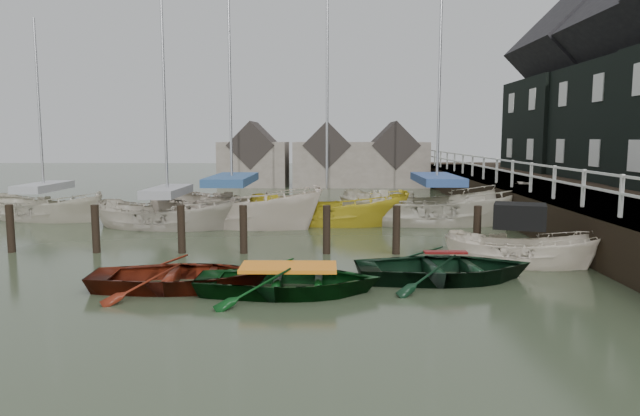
{
  "coord_description": "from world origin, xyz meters",
  "views": [
    {
      "loc": [
        1.36,
        -13.15,
        3.34
      ],
      "look_at": [
        1.02,
        2.41,
        1.4
      ],
      "focal_mm": 32.0,
      "sensor_mm": 36.0,
      "label": 1
    }
  ],
  "objects_px": {
    "sailboat_a": "(169,226)",
    "sailboat_c": "(327,223)",
    "rowboat_green": "(289,293)",
    "sailboat_e": "(46,218)",
    "sailboat_d": "(436,221)",
    "rowboat_dkgreen": "(445,280)",
    "rowboat_red": "(182,288)",
    "motorboat": "(520,261)",
    "sailboat_b": "(233,223)"
  },
  "relations": [
    {
      "from": "rowboat_green",
      "to": "sailboat_e",
      "type": "xyz_separation_m",
      "value": [
        -10.79,
        10.85,
        0.06
      ]
    },
    {
      "from": "rowboat_red",
      "to": "motorboat",
      "type": "relative_size",
      "value": 0.94
    },
    {
      "from": "sailboat_c",
      "to": "sailboat_d",
      "type": "xyz_separation_m",
      "value": [
        4.27,
        0.24,
        0.05
      ]
    },
    {
      "from": "rowboat_green",
      "to": "sailboat_b",
      "type": "height_order",
      "value": "sailboat_b"
    },
    {
      "from": "motorboat",
      "to": "rowboat_red",
      "type": "bearing_deg",
      "value": 125.11
    },
    {
      "from": "sailboat_e",
      "to": "sailboat_a",
      "type": "bearing_deg",
      "value": -91.08
    },
    {
      "from": "rowboat_red",
      "to": "motorboat",
      "type": "height_order",
      "value": "motorboat"
    },
    {
      "from": "rowboat_red",
      "to": "rowboat_dkgreen",
      "type": "height_order",
      "value": "rowboat_dkgreen"
    },
    {
      "from": "rowboat_green",
      "to": "rowboat_dkgreen",
      "type": "relative_size",
      "value": 0.95
    },
    {
      "from": "sailboat_d",
      "to": "sailboat_e",
      "type": "bearing_deg",
      "value": 88.24
    },
    {
      "from": "sailboat_a",
      "to": "sailboat_d",
      "type": "distance_m",
      "value": 10.25
    },
    {
      "from": "sailboat_a",
      "to": "sailboat_c",
      "type": "height_order",
      "value": "sailboat_a"
    },
    {
      "from": "rowboat_red",
      "to": "rowboat_green",
      "type": "relative_size",
      "value": 1.0
    },
    {
      "from": "motorboat",
      "to": "rowboat_dkgreen",
      "type": "bearing_deg",
      "value": 144.25
    },
    {
      "from": "rowboat_dkgreen",
      "to": "sailboat_c",
      "type": "xyz_separation_m",
      "value": [
        -2.86,
        8.79,
        0.01
      ]
    },
    {
      "from": "sailboat_c",
      "to": "sailboat_e",
      "type": "bearing_deg",
      "value": 96.61
    },
    {
      "from": "sailboat_b",
      "to": "sailboat_e",
      "type": "relative_size",
      "value": 1.43
    },
    {
      "from": "sailboat_c",
      "to": "sailboat_e",
      "type": "height_order",
      "value": "sailboat_c"
    },
    {
      "from": "motorboat",
      "to": "sailboat_d",
      "type": "bearing_deg",
      "value": 25.19
    },
    {
      "from": "rowboat_dkgreen",
      "to": "sailboat_e",
      "type": "height_order",
      "value": "sailboat_e"
    },
    {
      "from": "rowboat_green",
      "to": "sailboat_e",
      "type": "distance_m",
      "value": 15.3
    },
    {
      "from": "rowboat_dkgreen",
      "to": "rowboat_green",
      "type": "bearing_deg",
      "value": 103.22
    },
    {
      "from": "sailboat_b",
      "to": "rowboat_dkgreen",
      "type": "bearing_deg",
      "value": -119.78
    },
    {
      "from": "rowboat_dkgreen",
      "to": "sailboat_e",
      "type": "distance_m",
      "value": 17.31
    },
    {
      "from": "sailboat_c",
      "to": "rowboat_dkgreen",
      "type": "bearing_deg",
      "value": -151.16
    },
    {
      "from": "rowboat_red",
      "to": "sailboat_b",
      "type": "distance_m",
      "value": 9.33
    },
    {
      "from": "rowboat_green",
      "to": "sailboat_d",
      "type": "xyz_separation_m",
      "value": [
        5.0,
        10.24,
        0.06
      ]
    },
    {
      "from": "sailboat_b",
      "to": "sailboat_c",
      "type": "distance_m",
      "value": 3.65
    },
    {
      "from": "sailboat_e",
      "to": "sailboat_b",
      "type": "bearing_deg",
      "value": -80.22
    },
    {
      "from": "motorboat",
      "to": "sailboat_b",
      "type": "bearing_deg",
      "value": 70.58
    },
    {
      "from": "rowboat_red",
      "to": "rowboat_dkgreen",
      "type": "bearing_deg",
      "value": -87.03
    },
    {
      "from": "motorboat",
      "to": "sailboat_a",
      "type": "distance_m",
      "value": 12.58
    },
    {
      "from": "rowboat_red",
      "to": "sailboat_b",
      "type": "bearing_deg",
      "value": -2.05
    },
    {
      "from": "rowboat_dkgreen",
      "to": "sailboat_b",
      "type": "relative_size",
      "value": 0.32
    },
    {
      "from": "rowboat_dkgreen",
      "to": "sailboat_d",
      "type": "relative_size",
      "value": 0.36
    },
    {
      "from": "rowboat_red",
      "to": "motorboat",
      "type": "bearing_deg",
      "value": -78.22
    },
    {
      "from": "sailboat_d",
      "to": "sailboat_a",
      "type": "bearing_deg",
      "value": 98.05
    },
    {
      "from": "sailboat_d",
      "to": "sailboat_b",
      "type": "bearing_deg",
      "value": 94.45
    },
    {
      "from": "rowboat_red",
      "to": "sailboat_b",
      "type": "height_order",
      "value": "sailboat_b"
    },
    {
      "from": "rowboat_red",
      "to": "sailboat_d",
      "type": "relative_size",
      "value": 0.34
    },
    {
      "from": "sailboat_b",
      "to": "sailboat_c",
      "type": "xyz_separation_m",
      "value": [
        3.63,
        0.31,
        -0.05
      ]
    },
    {
      "from": "rowboat_green",
      "to": "sailboat_c",
      "type": "bearing_deg",
      "value": -4.69
    },
    {
      "from": "rowboat_red",
      "to": "sailboat_c",
      "type": "xyz_separation_m",
      "value": [
        3.15,
        9.63,
        0.01
      ]
    },
    {
      "from": "rowboat_dkgreen",
      "to": "sailboat_a",
      "type": "xyz_separation_m",
      "value": [
        -8.75,
        7.67,
        0.07
      ]
    },
    {
      "from": "sailboat_b",
      "to": "sailboat_e",
      "type": "height_order",
      "value": "sailboat_b"
    },
    {
      "from": "sailboat_d",
      "to": "sailboat_e",
      "type": "relative_size",
      "value": 1.29
    },
    {
      "from": "rowboat_green",
      "to": "motorboat",
      "type": "distance_m",
      "value": 6.55
    },
    {
      "from": "sailboat_a",
      "to": "sailboat_c",
      "type": "xyz_separation_m",
      "value": [
        5.89,
        1.12,
        -0.06
      ]
    },
    {
      "from": "rowboat_green",
      "to": "sailboat_d",
      "type": "distance_m",
      "value": 11.4
    },
    {
      "from": "rowboat_green",
      "to": "motorboat",
      "type": "relative_size",
      "value": 0.94
    }
  ]
}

